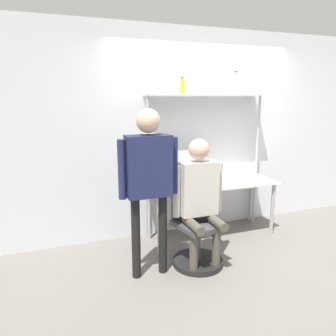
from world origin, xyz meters
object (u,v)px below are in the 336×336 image
object	(u,v)px
laptop	(178,181)
person_standing	(149,171)
person_seated	(199,193)
cell_phone	(196,185)
bottle_clear	(235,84)
monitor	(186,165)
office_chair	(196,238)
bottle_amber	(182,87)

from	to	relation	value
laptop	person_standing	size ratio (longest dim) A/B	0.18
person_seated	cell_phone	bearing A→B (deg)	68.31
person_seated	bottle_clear	world-z (taller)	bottle_clear
monitor	office_chair	distance (m)	1.04
bottle_amber	cell_phone	bearing A→B (deg)	-67.98
office_chair	person_standing	world-z (taller)	person_standing
cell_phone	person_standing	bearing A→B (deg)	-143.14
person_standing	bottle_amber	bearing A→B (deg)	50.09
monitor	cell_phone	world-z (taller)	monitor
monitor	cell_phone	distance (m)	0.32
monitor	laptop	xyz separation A→B (m)	(-0.19, -0.19, -0.16)
cell_phone	bottle_clear	distance (m)	1.43
person_seated	bottle_clear	size ratio (longest dim) A/B	4.95
laptop	person_standing	bearing A→B (deg)	-132.12
person_seated	bottle_amber	bearing A→B (deg)	80.46
cell_phone	office_chair	size ratio (longest dim) A/B	0.16
bottle_amber	bottle_clear	xyz separation A→B (m)	(0.75, 0.00, 0.04)
monitor	bottle_amber	size ratio (longest dim) A/B	2.77
bottle_amber	person_standing	bearing A→B (deg)	-129.91
laptop	office_chair	size ratio (longest dim) A/B	0.34
laptop	cell_phone	size ratio (longest dim) A/B	2.12
cell_phone	bottle_amber	bearing A→B (deg)	112.02
laptop	office_chair	bearing A→B (deg)	-91.81
cell_phone	person_seated	size ratio (longest dim) A/B	0.11
monitor	person_seated	xyz separation A→B (m)	(-0.20, -0.82, -0.12)
monitor	office_chair	world-z (taller)	monitor
bottle_amber	bottle_clear	world-z (taller)	bottle_clear
person_seated	bottle_clear	distance (m)	1.68
cell_phone	office_chair	world-z (taller)	office_chair
cell_phone	bottle_amber	distance (m)	1.24
laptop	bottle_clear	world-z (taller)	bottle_clear
laptop	person_seated	size ratio (longest dim) A/B	0.23
laptop	bottle_clear	distance (m)	1.49
office_chair	person_standing	xyz separation A→B (m)	(-0.55, -0.05, 0.82)
laptop	office_chair	xyz separation A→B (m)	(-0.02, -0.58, -0.51)
laptop	bottle_clear	size ratio (longest dim) A/B	1.12
bottle_clear	cell_phone	bearing A→B (deg)	-159.98
laptop	person_standing	xyz separation A→B (m)	(-0.57, -0.63, 0.31)
person_seated	bottle_amber	xyz separation A→B (m)	(0.14, 0.84, 1.11)
laptop	office_chair	distance (m)	0.77
monitor	bottle_amber	distance (m)	0.99
cell_phone	office_chair	distance (m)	0.75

